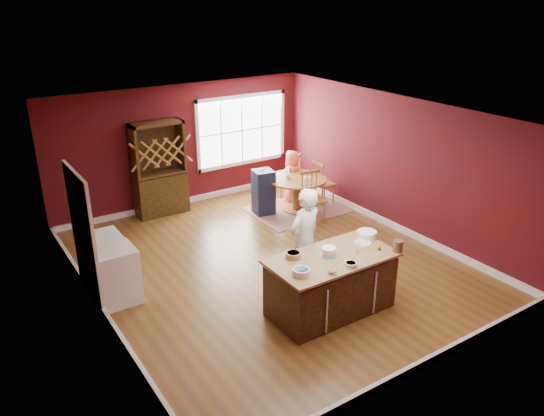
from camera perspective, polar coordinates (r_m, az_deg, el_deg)
The scene contains 28 objects.
room_shell at distance 9.00m, azimuth -0.37°, elevation 1.62°, with size 7.00×7.00×7.00m.
window at distance 12.53m, azimuth -3.30°, elevation 8.35°, with size 2.36×0.10×1.66m, color white, non-canonical shape.
doorway at distance 8.58m, azimuth -19.57°, elevation -3.21°, with size 0.08×1.26×2.13m, color white, non-canonical shape.
kitchen_island at distance 8.09m, azimuth 6.32°, elevation -8.23°, with size 1.91×1.00×0.92m.
dining_table at distance 11.62m, azimuth 2.67°, elevation 2.22°, with size 1.30×1.30×0.75m.
baker at distance 8.42m, azimuth 3.52°, elevation -3.50°, with size 0.64×0.42×1.75m, color silver.
layer_cake at distance 7.87m, azimuth 6.14°, elevation -4.67°, with size 0.30×0.30×0.12m, color white, non-canonical shape.
bowl_blue at distance 7.33m, azimuth 3.15°, elevation -6.88°, with size 0.24×0.24×0.09m, color silver.
bowl_yellow at distance 7.77m, azimuth 2.30°, elevation -5.07°, with size 0.23×0.23×0.09m, color olive.
bowl_pink at distance 7.41m, azimuth 6.54°, elevation -6.82°, with size 0.14×0.14×0.05m, color silver.
bowl_olive at distance 7.61m, azimuth 8.47°, elevation -6.04°, with size 0.17×0.17×0.07m, color beige.
drinking_glass at distance 8.02m, azimuth 9.22°, elevation -4.20°, with size 0.07×0.07×0.15m, color silver.
dinner_plate at distance 8.31m, azimuth 9.74°, elevation -3.72°, with size 0.27×0.27×0.02m, color beige.
white_tub at distance 8.51m, azimuth 10.16°, elevation -2.80°, with size 0.31×0.31×0.11m, color white.
stoneware_crock at distance 8.14m, azimuth 13.39°, elevation -4.00°, with size 0.15×0.15×0.18m, color #462A18.
toy_figurine at distance 8.14m, azimuth 11.48°, elevation -4.18°, with size 0.05×0.05×0.08m, color #E69703, non-canonical shape.
rug at distance 11.81m, azimuth 2.63°, elevation -0.18°, with size 2.01×1.55×0.01m, color brown.
chair_east at distance 12.09m, azimuth 5.60°, elevation 2.82°, with size 0.42×0.40×1.01m, color #9A5C23, non-canonical shape.
chair_south at distance 11.01m, azimuth 4.46°, elevation 1.09°, with size 0.46×0.44×1.09m, color brown, non-canonical shape.
chair_north at distance 12.42m, azimuth 1.97°, elevation 3.55°, with size 0.44×0.42×1.05m, color brown, non-canonical shape.
seated_woman at distance 12.12m, azimuth 2.18°, elevation 3.45°, with size 0.59×0.38×1.20m, color #F66C50.
high_chair at distance 11.45m, azimuth -0.93°, elevation 1.82°, with size 0.41×0.41×1.03m, color #202341, non-canonical shape.
toddler at distance 11.40m, azimuth -1.40°, elevation 3.31°, with size 0.18×0.14×0.26m, color #8CA5BF, non-canonical shape.
table_plate at distance 11.59m, azimuth 3.89°, elevation 3.31°, with size 0.20×0.20×0.01m, color beige.
table_cup at distance 11.51m, azimuth 1.74°, elevation 3.44°, with size 0.12×0.12×0.10m, color white.
hutch at distance 11.54m, azimuth -12.03°, elevation 4.13°, with size 1.11×0.46×2.03m, color black.
washer at distance 8.62m, azimuth -16.40°, elevation -6.95°, with size 0.62×0.60×0.90m, color white.
dryer at distance 9.18m, azimuth -17.64°, elevation -5.31°, with size 0.60×0.58×0.88m, color white.
Camera 1 is at (-4.57, -7.05, 4.56)m, focal length 35.00 mm.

